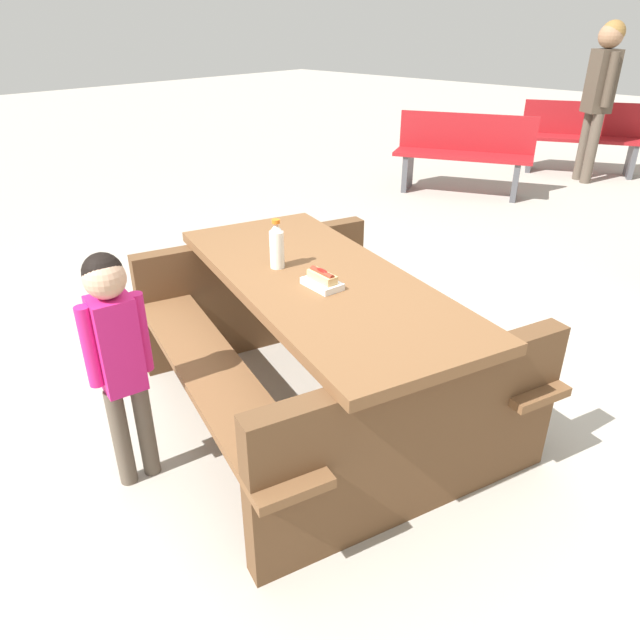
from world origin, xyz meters
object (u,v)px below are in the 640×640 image
picnic_table (320,335)px  park_bench_mid (463,152)px  bystander_adult (601,82)px  hotdog_tray (322,280)px  park_bench_near (583,136)px  soda_bottle (277,246)px  child_in_coat (117,345)px

picnic_table → park_bench_mid: 4.46m
picnic_table → bystander_adult: 5.73m
hotdog_tray → park_bench_near: bearing=100.9°
picnic_table → hotdog_tray: hotdog_tray is taller
hotdog_tray → bystander_adult: (-0.95, 5.70, 0.35)m
soda_bottle → park_bench_near: (-0.86, 6.08, -0.41)m
bystander_adult → child_in_coat: bearing=-84.6°
picnic_table → park_bench_near: (-1.09, 6.02, 0.00)m
picnic_table → soda_bottle: (-0.22, -0.06, 0.41)m
child_in_coat → bystander_adult: (-0.61, 6.52, 0.46)m
soda_bottle → park_bench_mid: soda_bottle is taller
picnic_table → park_bench_near: park_bench_near is taller
soda_bottle → bystander_adult: (-0.64, 5.68, 0.27)m
picnic_table → park_bench_near: bearing=100.2°
hotdog_tray → park_bench_mid: park_bench_mid is taller
soda_bottle → hotdog_tray: 0.32m
soda_bottle → child_in_coat: 0.86m
soda_bottle → park_bench_near: bearing=98.1°
child_in_coat → park_bench_near: size_ratio=0.69×
park_bench_mid → bystander_adult: bystander_adult is taller
picnic_table → soda_bottle: soda_bottle is taller
child_in_coat → bystander_adult: bystander_adult is taller
soda_bottle → picnic_table: bearing=14.1°
child_in_coat → park_bench_mid: 5.24m
hotdog_tray → park_bench_near: 6.22m
park_bench_near → bystander_adult: bystander_adult is taller
soda_bottle → bystander_adult: bystander_adult is taller
child_in_coat → bystander_adult: bearing=95.4°
hotdog_tray → bystander_adult: 5.79m
picnic_table → child_in_coat: child_in_coat is taller
picnic_table → hotdog_tray: size_ratio=11.09×
park_bench_mid → picnic_table: bearing=-67.9°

